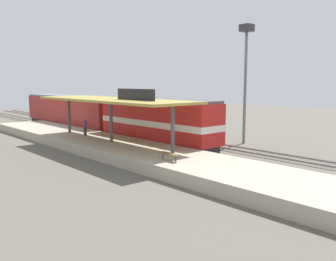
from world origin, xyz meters
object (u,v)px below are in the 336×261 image
(platform_bench, at_px, (169,154))
(person_waiting, at_px, (85,126))
(freight_car, at_px, (159,119))
(locomotive, at_px, (156,122))
(light_mast, at_px, (246,59))
(passenger_carriage_single, at_px, (69,111))

(platform_bench, xyz_separation_m, person_waiting, (1.56, 14.17, 0.51))
(freight_car, relative_size, person_waiting, 7.02)
(platform_bench, xyz_separation_m, locomotive, (6.00, 8.49, 1.07))
(platform_bench, bearing_deg, locomotive, 54.74)
(freight_car, relative_size, light_mast, 1.03)
(platform_bench, distance_m, person_waiting, 14.26)
(passenger_carriage_single, xyz_separation_m, light_mast, (7.80, -22.40, 6.08))
(light_mast, bearing_deg, passenger_carriage_single, 109.20)
(freight_car, height_order, person_waiting, freight_car)
(passenger_carriage_single, bearing_deg, freight_car, -70.56)
(locomotive, xyz_separation_m, person_waiting, (-4.44, 5.68, -0.56))
(platform_bench, xyz_separation_m, freight_car, (10.60, 13.46, 0.63))
(freight_car, xyz_separation_m, light_mast, (3.20, -9.37, 6.43))
(locomotive, distance_m, light_mast, 10.77)
(passenger_carriage_single, relative_size, light_mast, 1.71)
(light_mast, bearing_deg, locomotive, 150.57)
(freight_car, bearing_deg, person_waiting, 175.52)
(passenger_carriage_single, distance_m, person_waiting, 13.11)
(freight_car, distance_m, light_mast, 11.81)
(platform_bench, relative_size, person_waiting, 0.99)
(person_waiting, bearing_deg, light_mast, -39.47)
(platform_bench, distance_m, passenger_carriage_single, 27.18)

